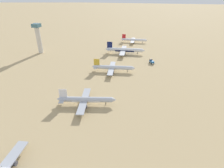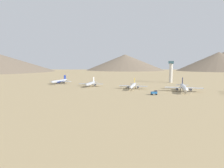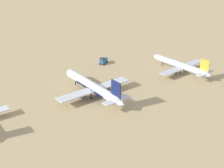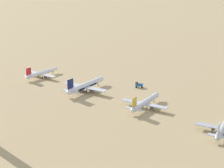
{
  "view_description": "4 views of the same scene",
  "coord_description": "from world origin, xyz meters",
  "px_view_note": "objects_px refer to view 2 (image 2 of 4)",
  "views": [
    {
      "loc": [
        32.92,
        -135.74,
        60.93
      ],
      "look_at": [
        8.76,
        -29.03,
        4.41
      ],
      "focal_mm": 29.25,
      "sensor_mm": 36.0,
      "label": 1
    },
    {
      "loc": [
        190.29,
        49.36,
        25.38
      ],
      "look_at": [
        0.3,
        -22.45,
        4.16
      ],
      "focal_mm": 29.61,
      "sensor_mm": 36.0,
      "label": 2
    },
    {
      "loc": [
        -101.95,
        110.78,
        61.65
      ],
      "look_at": [
        0.74,
        44.05,
        4.76
      ],
      "focal_mm": 50.64,
      "sensor_mm": 36.0,
      "label": 3
    },
    {
      "loc": [
        -182.53,
        -121.37,
        83.63
      ],
      "look_at": [
        10.6,
        34.0,
        6.98
      ],
      "focal_mm": 62.89,
      "sensor_mm": 36.0,
      "label": 4
    }
  ],
  "objects_px": {
    "parked_jet_0": "(60,81)",
    "parked_jet_3": "(184,87)",
    "parked_jet_2": "(133,86)",
    "service_truck": "(154,92)",
    "parked_jet_1": "(91,84)",
    "control_tower": "(171,71)"
  },
  "relations": [
    {
      "from": "parked_jet_2",
      "to": "parked_jet_3",
      "type": "bearing_deg",
      "value": 88.2
    },
    {
      "from": "parked_jet_0",
      "to": "service_truck",
      "type": "distance_m",
      "value": 139.41
    },
    {
      "from": "parked_jet_1",
      "to": "service_truck",
      "type": "xyz_separation_m",
      "value": [
        35.88,
        78.4,
        -1.33
      ]
    },
    {
      "from": "parked_jet_1",
      "to": "parked_jet_2",
      "type": "xyz_separation_m",
      "value": [
        4.72,
        52.0,
        0.16
      ]
    },
    {
      "from": "parked_jet_1",
      "to": "control_tower",
      "type": "xyz_separation_m",
      "value": [
        -82.65,
        85.06,
        13.65
      ]
    },
    {
      "from": "parked_jet_0",
      "to": "control_tower",
      "type": "relative_size",
      "value": 1.24
    },
    {
      "from": "parked_jet_2",
      "to": "parked_jet_1",
      "type": "bearing_deg",
      "value": -95.18
    },
    {
      "from": "parked_jet_3",
      "to": "service_truck",
      "type": "height_order",
      "value": "parked_jet_3"
    },
    {
      "from": "service_truck",
      "to": "control_tower",
      "type": "height_order",
      "value": "control_tower"
    },
    {
      "from": "parked_jet_3",
      "to": "service_truck",
      "type": "distance_m",
      "value": 37.78
    },
    {
      "from": "parked_jet_0",
      "to": "parked_jet_3",
      "type": "height_order",
      "value": "parked_jet_3"
    },
    {
      "from": "service_truck",
      "to": "parked_jet_2",
      "type": "bearing_deg",
      "value": -139.74
    },
    {
      "from": "parked_jet_3",
      "to": "service_truck",
      "type": "xyz_separation_m",
      "value": [
        29.6,
        -23.39,
        -2.03
      ]
    },
    {
      "from": "parked_jet_2",
      "to": "parked_jet_0",
      "type": "bearing_deg",
      "value": -99.08
    },
    {
      "from": "service_truck",
      "to": "control_tower",
      "type": "bearing_deg",
      "value": 176.79
    },
    {
      "from": "parked_jet_1",
      "to": "service_truck",
      "type": "distance_m",
      "value": 86.23
    },
    {
      "from": "parked_jet_2",
      "to": "parked_jet_3",
      "type": "height_order",
      "value": "parked_jet_3"
    },
    {
      "from": "parked_jet_0",
      "to": "parked_jet_3",
      "type": "xyz_separation_m",
      "value": [
        18.28,
        154.31,
        0.47
      ]
    },
    {
      "from": "control_tower",
      "to": "parked_jet_2",
      "type": "bearing_deg",
      "value": -20.72
    },
    {
      "from": "parked_jet_2",
      "to": "parked_jet_3",
      "type": "distance_m",
      "value": 49.82
    },
    {
      "from": "parked_jet_2",
      "to": "service_truck",
      "type": "height_order",
      "value": "parked_jet_2"
    },
    {
      "from": "parked_jet_0",
      "to": "service_truck",
      "type": "xyz_separation_m",
      "value": [
        47.88,
        130.92,
        -1.55
      ]
    }
  ]
}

